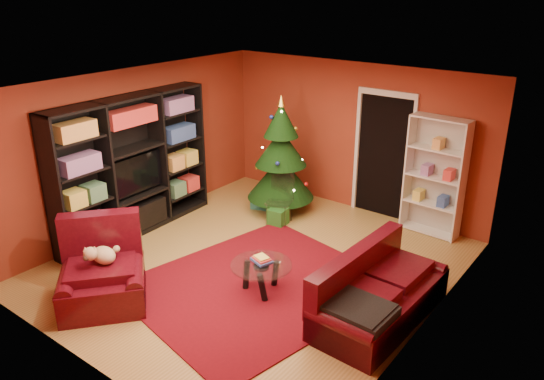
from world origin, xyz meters
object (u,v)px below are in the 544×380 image
Objects in this scene: gift_box_green at (278,216)px; rug at (257,286)px; armchair at (102,273)px; sofa at (382,288)px; christmas_tree at (281,156)px; media_unit at (133,166)px; coffee_table at (261,278)px; acrylic_chair at (279,202)px; white_bookshelf at (435,177)px; dog at (104,255)px; gift_box_teal at (261,199)px; gift_box_red at (298,190)px.

rug is at bearing -61.63° from gift_box_green.
sofa is at bearing -18.21° from armchair.
christmas_tree reaches higher than rug.
media_unit is 3.56× the size of coffee_table.
coffee_table is at bearing -76.85° from acrylic_chair.
coffee_table is at bearing -106.33° from white_bookshelf.
gift_box_green is at bearing 40.40° from media_unit.
christmas_tree reaches higher than dog.
sofa reaches higher than acrylic_chair.
white_bookshelf reaches higher than gift_box_teal.
rug is 1.58× the size of white_bookshelf.
rug is 2.88m from media_unit.
media_unit is 7.26× the size of dog.
armchair reaches higher than dog.
dog reaches higher than gift_box_green.
gift_box_teal is 0.79m from gift_box_green.
gift_box_red is 0.12× the size of sofa.
gift_box_red is (0.22, 0.88, -0.05)m from gift_box_teal.
media_unit is at bearing -117.62° from gift_box_teal.
armchair is at bearing -88.90° from gift_box_red.
sofa is (4.29, 0.17, -0.69)m from media_unit.
dog is 0.51× the size of acrylic_chair.
christmas_tree is 3.78m from armchair.
gift_box_teal is 0.16× the size of sofa.
media_unit is 2.50m from christmas_tree.
coffee_table is (1.40, -2.32, -0.80)m from christmas_tree.
sofa is (0.44, -2.65, -0.54)m from white_bookshelf.
gift_box_teal is 0.91m from gift_box_red.
coffee_table is at bearing 107.96° from sofa.
gift_box_red is 3.45m from coffee_table.
sofa is (2.96, 1.76, -0.23)m from dog.
gift_box_red is 0.57× the size of dog.
dog is at bearing -52.17° from media_unit.
rug is 2.79× the size of armchair.
dog is 0.20× the size of sofa.
white_bookshelf reaches higher than acrylic_chair.
sofa is at bearing -41.26° from gift_box_red.
media_unit is 2.59× the size of armchair.
christmas_tree is at bearing 59.26° from sofa.
dog is 0.49× the size of coffee_table.
sofa reaches higher than gift_box_teal.
armchair is (-2.52, -4.48, -0.52)m from white_bookshelf.
white_bookshelf is at bearing 70.71° from coffee_table.
coffee_table is (0.13, -0.06, 0.20)m from rug.
christmas_tree is at bearing 54.18° from media_unit.
christmas_tree is 7.39× the size of gift_box_green.
gift_box_green is 3.22m from dog.
acrylic_chair is at bearing 33.50° from dog.
acrylic_chair is at bearing 33.74° from armchair.
dog is at bearing -90.87° from christmas_tree.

